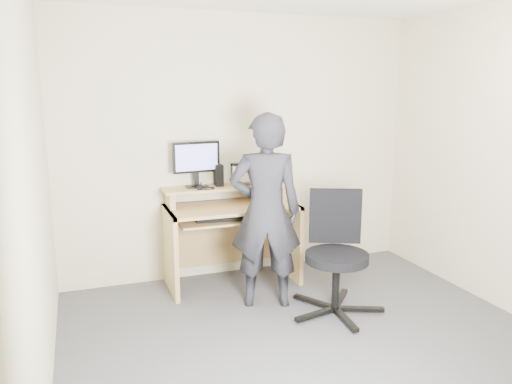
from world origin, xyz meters
TOP-DOWN VIEW (x-y plane):
  - ground at (0.00, 0.00)m, footprint 3.50×3.50m
  - back_wall at (0.00, 1.75)m, footprint 3.50×0.02m
  - desk at (-0.20, 1.53)m, footprint 1.20×0.60m
  - monitor at (-0.48, 1.62)m, footprint 0.45×0.12m
  - external_drive at (-0.27, 1.63)m, footprint 0.08×0.13m
  - travel_mug at (-0.12, 1.60)m, footprint 0.10×0.10m
  - smartphone at (0.02, 1.59)m, footprint 0.10×0.14m
  - charger at (-0.48, 1.50)m, footprint 0.06×0.05m
  - headphones at (-0.34, 1.68)m, footprint 0.18×0.18m
  - keyboard at (-0.32, 1.36)m, footprint 0.48×0.23m
  - mouse at (0.13, 1.35)m, footprint 0.11×0.09m
  - office_chair at (0.43, 0.60)m, footprint 0.77×0.75m
  - person at (-0.08, 0.90)m, footprint 0.68×0.55m

SIDE VIEW (x-z plane):
  - ground at x=0.00m, z-range 0.00..0.00m
  - office_chair at x=0.43m, z-range 0.05..1.01m
  - desk at x=-0.20m, z-range 0.09..1.00m
  - keyboard at x=-0.32m, z-range 0.65..0.68m
  - mouse at x=0.13m, z-range 0.75..0.79m
  - person at x=-0.08m, z-range 0.00..1.63m
  - smartphone at x=0.02m, z-range 0.91..0.92m
  - headphones at x=-0.34m, z-range 0.89..0.95m
  - charger at x=-0.48m, z-range 0.91..0.94m
  - travel_mug at x=-0.12m, z-range 0.91..1.10m
  - external_drive at x=-0.27m, z-range 0.91..1.11m
  - monitor at x=-0.48m, z-range 0.95..1.38m
  - back_wall at x=0.00m, z-range 0.00..2.50m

